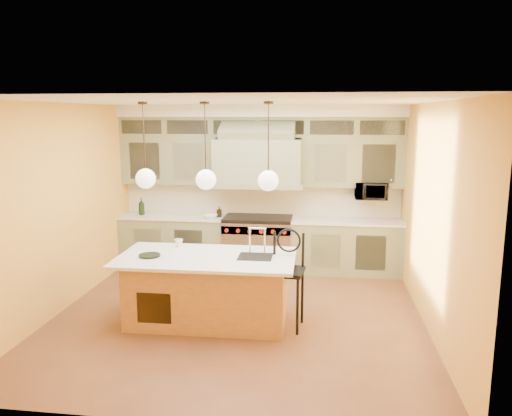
# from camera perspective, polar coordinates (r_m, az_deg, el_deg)

# --- Properties ---
(floor) EXTENTS (5.00, 5.00, 0.00)m
(floor) POSITION_cam_1_polar(r_m,az_deg,el_deg) (7.07, -2.03, -12.15)
(floor) COLOR brown
(floor) RESTS_ON ground
(ceiling) EXTENTS (5.00, 5.00, 0.00)m
(ceiling) POSITION_cam_1_polar(r_m,az_deg,el_deg) (6.53, -2.20, 12.05)
(ceiling) COLOR white
(ceiling) RESTS_ON wall_back
(wall_back) EXTENTS (5.00, 0.00, 5.00)m
(wall_back) POSITION_cam_1_polar(r_m,az_deg,el_deg) (9.09, 0.52, 2.47)
(wall_back) COLOR gold
(wall_back) RESTS_ON ground
(wall_front) EXTENTS (5.00, 0.00, 5.00)m
(wall_front) POSITION_cam_1_polar(r_m,az_deg,el_deg) (4.28, -7.74, -6.94)
(wall_front) COLOR gold
(wall_front) RESTS_ON ground
(wall_left) EXTENTS (0.00, 5.00, 5.00)m
(wall_left) POSITION_cam_1_polar(r_m,az_deg,el_deg) (7.48, -21.36, -0.02)
(wall_left) COLOR gold
(wall_left) RESTS_ON ground
(wall_right) EXTENTS (0.00, 5.00, 5.00)m
(wall_right) POSITION_cam_1_polar(r_m,az_deg,el_deg) (6.71, 19.46, -1.05)
(wall_right) COLOR gold
(wall_right) RESTS_ON ground
(back_cabinetry) EXTENTS (5.00, 0.77, 2.90)m
(back_cabinetry) POSITION_cam_1_polar(r_m,az_deg,el_deg) (8.83, 0.31, 2.10)
(back_cabinetry) COLOR gray
(back_cabinetry) RESTS_ON floor
(range) EXTENTS (1.20, 0.74, 0.96)m
(range) POSITION_cam_1_polar(r_m,az_deg,el_deg) (8.93, 0.23, -3.99)
(range) COLOR silver
(range) RESTS_ON floor
(kitchen_island) EXTENTS (2.32, 1.26, 1.35)m
(kitchen_island) POSITION_cam_1_polar(r_m,az_deg,el_deg) (6.74, -5.48, -9.06)
(kitchen_island) COLOR #9D6738
(kitchen_island) RESTS_ON floor
(counter_stool) EXTENTS (0.50, 0.50, 1.28)m
(counter_stool) POSITION_cam_1_polar(r_m,az_deg,el_deg) (6.49, 3.47, -7.33)
(counter_stool) COLOR black
(counter_stool) RESTS_ON floor
(microwave) EXTENTS (0.54, 0.37, 0.30)m
(microwave) POSITION_cam_1_polar(r_m,az_deg,el_deg) (8.82, 13.00, 1.94)
(microwave) COLOR black
(microwave) RESTS_ON back_cabinetry
(oil_bottle_a) EXTENTS (0.13, 0.13, 0.30)m
(oil_bottle_a) POSITION_cam_1_polar(r_m,az_deg,el_deg) (9.32, -12.96, 0.17)
(oil_bottle_a) COLOR black
(oil_bottle_a) RESTS_ON back_cabinetry
(oil_bottle_b) EXTENTS (0.09, 0.09, 0.19)m
(oil_bottle_b) POSITION_cam_1_polar(r_m,az_deg,el_deg) (8.93, -4.22, -0.41)
(oil_bottle_b) COLOR black
(oil_bottle_b) RESTS_ON back_cabinetry
(fruit_bowl) EXTENTS (0.26, 0.26, 0.06)m
(fruit_bowl) POSITION_cam_1_polar(r_m,az_deg,el_deg) (8.83, -5.23, -0.97)
(fruit_bowl) COLOR white
(fruit_bowl) RESTS_ON back_cabinetry
(cup) EXTENTS (0.12, 0.12, 0.11)m
(cup) POSITION_cam_1_polar(r_m,az_deg,el_deg) (7.07, -8.83, -3.96)
(cup) COLOR silver
(cup) RESTS_ON kitchen_island
(pendant_left) EXTENTS (0.26, 0.26, 1.11)m
(pendant_left) POSITION_cam_1_polar(r_m,az_deg,el_deg) (6.63, -12.51, 3.55)
(pendant_left) COLOR #2D2319
(pendant_left) RESTS_ON ceiling
(pendant_center) EXTENTS (0.26, 0.26, 1.11)m
(pendant_center) POSITION_cam_1_polar(r_m,az_deg,el_deg) (6.40, -5.75, 3.51)
(pendant_center) COLOR #2D2319
(pendant_center) RESTS_ON ceiling
(pendant_right) EXTENTS (0.26, 0.26, 1.11)m
(pendant_right) POSITION_cam_1_polar(r_m,az_deg,el_deg) (6.26, 1.41, 3.41)
(pendant_right) COLOR #2D2319
(pendant_right) RESTS_ON ceiling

